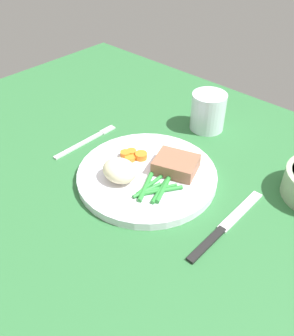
% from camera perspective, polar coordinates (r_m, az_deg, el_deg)
% --- Properties ---
extents(dining_table, '(1.20, 0.90, 0.02)m').
position_cam_1_polar(dining_table, '(0.71, -1.36, -2.77)').
color(dining_table, '#2D6B38').
rests_on(dining_table, ground).
extents(dinner_plate, '(0.27, 0.27, 0.02)m').
position_cam_1_polar(dinner_plate, '(0.70, 0.00, -1.15)').
color(dinner_plate, white).
rests_on(dinner_plate, dining_table).
extents(meat_portion, '(0.10, 0.09, 0.03)m').
position_cam_1_polar(meat_portion, '(0.69, 4.51, 0.54)').
color(meat_portion, '#936047').
rests_on(meat_portion, dinner_plate).
extents(mashed_potatoes, '(0.07, 0.06, 0.04)m').
position_cam_1_polar(mashed_potatoes, '(0.67, -4.27, -0.39)').
color(mashed_potatoes, beige).
rests_on(mashed_potatoes, dinner_plate).
extents(carrot_slices, '(0.05, 0.04, 0.01)m').
position_cam_1_polar(carrot_slices, '(0.73, -2.17, 2.00)').
color(carrot_slices, orange).
rests_on(carrot_slices, dinner_plate).
extents(green_beans, '(0.07, 0.10, 0.01)m').
position_cam_1_polar(green_beans, '(0.66, 1.42, -3.11)').
color(green_beans, '#2D8C38').
rests_on(green_beans, dinner_plate).
extents(fork, '(0.01, 0.17, 0.00)m').
position_cam_1_polar(fork, '(0.81, -9.56, 4.03)').
color(fork, silver).
rests_on(fork, dining_table).
extents(knife, '(0.02, 0.20, 0.01)m').
position_cam_1_polar(knife, '(0.63, 12.04, -8.80)').
color(knife, black).
rests_on(knife, dining_table).
extents(water_glass, '(0.08, 0.08, 0.08)m').
position_cam_1_polar(water_glass, '(0.84, 9.40, 8.26)').
color(water_glass, silver).
rests_on(water_glass, dining_table).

